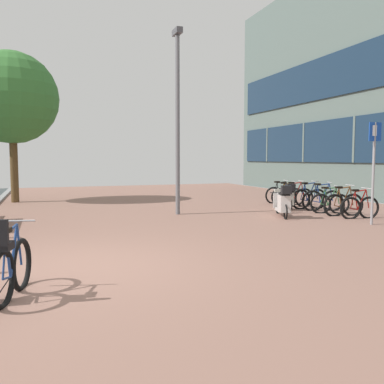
# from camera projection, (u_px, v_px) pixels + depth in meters

# --- Properties ---
(ground) EXTENTS (21.00, 40.00, 0.13)m
(ground) POSITION_uv_depth(u_px,v_px,m) (167.00, 261.00, 7.21)
(ground) COLOR #2C3636
(bicycle_foreground) EXTENTS (0.81, 1.39, 1.10)m
(bicycle_foreground) POSITION_uv_depth(u_px,v_px,m) (8.00, 268.00, 5.21)
(bicycle_foreground) COLOR black
(bicycle_foreground) RESTS_ON ground
(bicycle_rack_00) EXTENTS (1.30, 0.48, 0.96)m
(bicycle_rack_00) POSITION_uv_depth(u_px,v_px,m) (360.00, 207.00, 12.14)
(bicycle_rack_00) COLOR black
(bicycle_rack_00) RESTS_ON ground
(bicycle_rack_01) EXTENTS (1.38, 0.48, 1.01)m
(bicycle_rack_01) POSITION_uv_depth(u_px,v_px,m) (344.00, 205.00, 12.72)
(bicycle_rack_01) COLOR black
(bicycle_rack_01) RESTS_ON ground
(bicycle_rack_02) EXTENTS (1.20, 0.59, 0.94)m
(bicycle_rack_02) POSITION_uv_depth(u_px,v_px,m) (330.00, 203.00, 13.31)
(bicycle_rack_02) COLOR black
(bicycle_rack_02) RESTS_ON ground
(bicycle_rack_03) EXTENTS (1.39, 0.57, 1.03)m
(bicycle_rack_03) POSITION_uv_depth(u_px,v_px,m) (322.00, 200.00, 13.97)
(bicycle_rack_03) COLOR black
(bicycle_rack_03) RESTS_ON ground
(bicycle_rack_04) EXTENTS (1.41, 0.48, 1.03)m
(bicycle_rack_04) POSITION_uv_depth(u_px,v_px,m) (309.00, 199.00, 14.53)
(bicycle_rack_04) COLOR black
(bicycle_rack_04) RESTS_ON ground
(bicycle_rack_05) EXTENTS (1.39, 0.48, 1.01)m
(bicycle_rack_05) POSITION_uv_depth(u_px,v_px,m) (296.00, 197.00, 15.08)
(bicycle_rack_05) COLOR black
(bicycle_rack_05) RESTS_ON ground
(bicycle_rack_06) EXTENTS (1.26, 0.55, 0.95)m
(bicycle_rack_06) POSITION_uv_depth(u_px,v_px,m) (288.00, 196.00, 15.71)
(bicycle_rack_06) COLOR black
(bicycle_rack_06) RESTS_ON ground
(bicycle_rack_07) EXTENTS (1.31, 0.48, 0.96)m
(bicycle_rack_07) POSITION_uv_depth(u_px,v_px,m) (281.00, 195.00, 16.33)
(bicycle_rack_07) COLOR black
(bicycle_rack_07) RESTS_ON ground
(scooter_near) EXTENTS (0.90, 1.66, 1.02)m
(scooter_near) POSITION_uv_depth(u_px,v_px,m) (283.00, 203.00, 12.39)
(scooter_near) COLOR black
(scooter_near) RESTS_ON ground
(scooter_mid) EXTENTS (0.70, 1.67, 0.95)m
(scooter_mid) POSITION_uv_depth(u_px,v_px,m) (286.00, 197.00, 14.27)
(scooter_mid) COLOR black
(scooter_mid) RESTS_ON ground
(parking_sign) EXTENTS (0.40, 0.07, 2.75)m
(parking_sign) POSITION_uv_depth(u_px,v_px,m) (374.00, 162.00, 10.91)
(parking_sign) COLOR gray
(parking_sign) RESTS_ON ground
(lamp_post) EXTENTS (0.20, 0.52, 5.82)m
(lamp_post) POSITION_uv_depth(u_px,v_px,m) (178.00, 113.00, 12.84)
(lamp_post) COLOR slate
(lamp_post) RESTS_ON ground
(street_tree) EXTENTS (3.69, 3.69, 6.08)m
(street_tree) POSITION_uv_depth(u_px,v_px,m) (12.00, 98.00, 16.37)
(street_tree) COLOR brown
(street_tree) RESTS_ON ground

